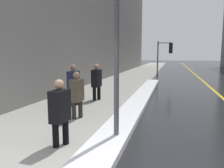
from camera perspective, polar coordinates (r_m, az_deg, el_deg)
name	(u,v)px	position (r m, az deg, el deg)	size (l,w,h in m)	color
sidewalk_slab	(128,79)	(18.72, 4.19, 1.32)	(4.00, 80.00, 0.01)	#9E9B93
road_centre_stripe	(203,81)	(18.53, 22.71, 0.67)	(0.16, 80.00, 0.00)	gold
snow_bank_curb	(139,100)	(9.76, 7.12, -4.11)	(0.82, 14.88, 0.16)	white
traffic_light_near	(166,52)	(19.77, 13.97, 8.18)	(1.31, 0.33, 3.24)	#515156
pedestrian_trailing	(60,110)	(5.03, -13.45, -6.52)	(0.31, 0.51, 1.53)	black
pedestrian_nearside	(77,93)	(7.11, -9.12, -2.32)	(0.31, 0.71, 1.52)	#2A241B
pedestrian_in_glasses	(74,83)	(8.92, -10.02, 0.23)	(0.34, 0.56, 1.67)	black
pedestrian_with_shoulder_bag	(97,80)	(9.89, -4.04, 1.00)	(0.34, 0.76, 1.66)	black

